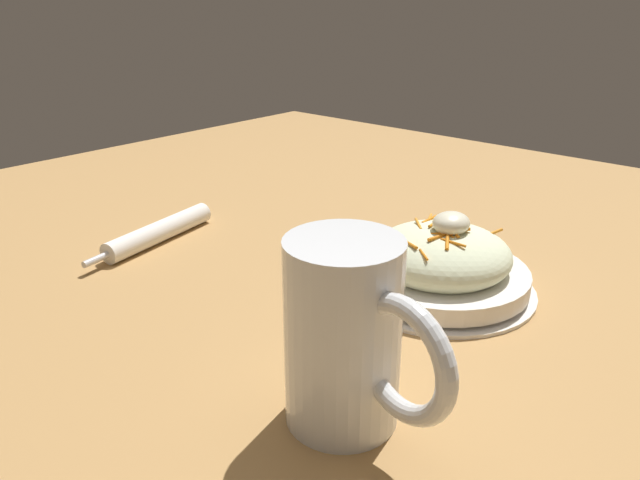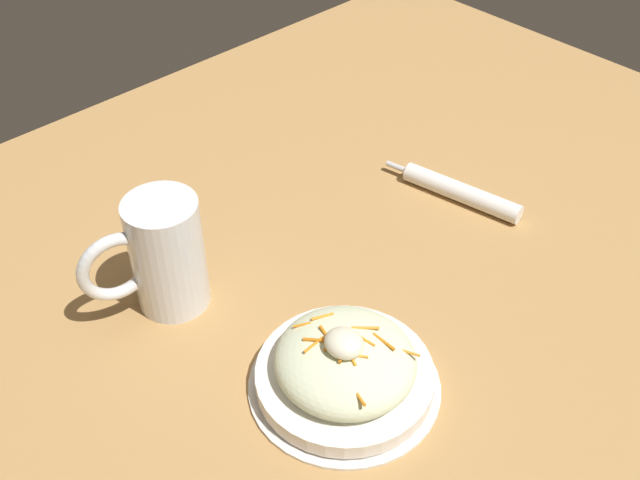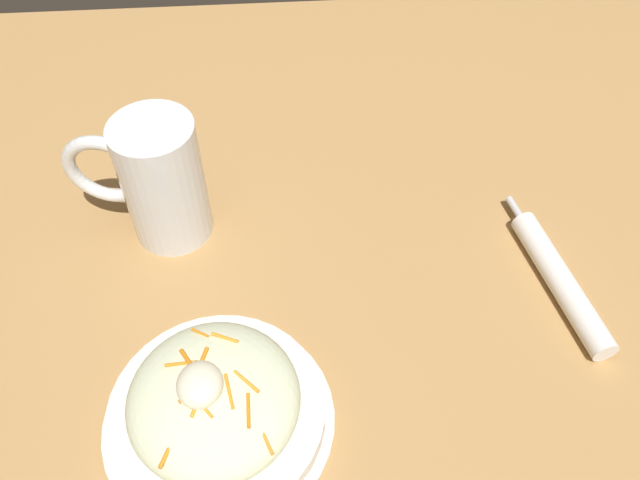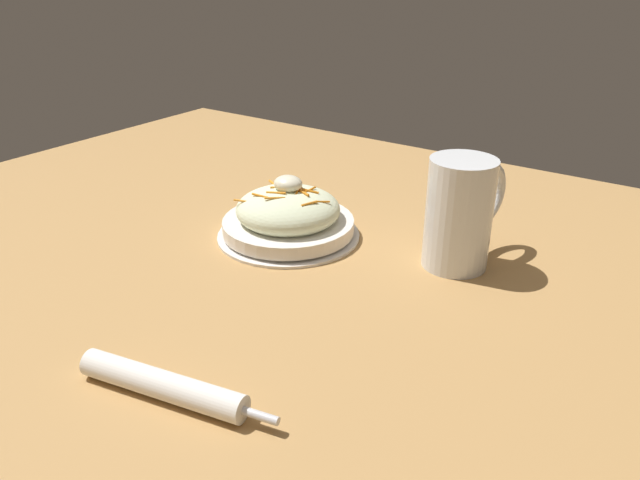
{
  "view_description": "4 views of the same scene",
  "coord_description": "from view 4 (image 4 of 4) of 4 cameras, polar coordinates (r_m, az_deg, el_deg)",
  "views": [
    {
      "loc": [
        0.54,
        0.49,
        0.31
      ],
      "look_at": [
        0.11,
        0.11,
        0.08
      ],
      "focal_mm": 33.74,
      "sensor_mm": 36.0,
      "label": 1
    },
    {
      "loc": [
        -0.38,
        0.57,
        0.69
      ],
      "look_at": [
        0.12,
        0.1,
        0.09
      ],
      "focal_mm": 42.79,
      "sensor_mm": 36.0,
      "label": 2
    },
    {
      "loc": [
        -0.27,
        0.11,
        0.58
      ],
      "look_at": [
        0.14,
        0.08,
        0.08
      ],
      "focal_mm": 36.56,
      "sensor_mm": 36.0,
      "label": 3
    },
    {
      "loc": [
        0.51,
        -0.47,
        0.39
      ],
      "look_at": [
        0.11,
        0.1,
        0.06
      ],
      "focal_mm": 33.89,
      "sensor_mm": 36.0,
      "label": 4
    }
  ],
  "objects": [
    {
      "name": "ground_plane",
      "position": [
        0.8,
        -10.61,
        -4.44
      ],
      "size": [
        1.43,
        1.43,
        0.0
      ],
      "primitive_type": "plane",
      "color": "#B2844C"
    },
    {
      "name": "salad_plate",
      "position": [
        0.91,
        -3.02,
        2.18
      ],
      "size": [
        0.22,
        0.22,
        0.09
      ],
      "color": "white",
      "rests_on": "ground_plane"
    },
    {
      "name": "beer_mug",
      "position": [
        0.83,
        13.07,
        1.93
      ],
      "size": [
        0.09,
        0.15,
        0.15
      ],
      "color": "white",
      "rests_on": "ground_plane"
    },
    {
      "name": "napkin_roll",
      "position": [
        0.62,
        -14.53,
        -13.13
      ],
      "size": [
        0.22,
        0.06,
        0.03
      ],
      "color": "white",
      "rests_on": "ground_plane"
    }
  ]
}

